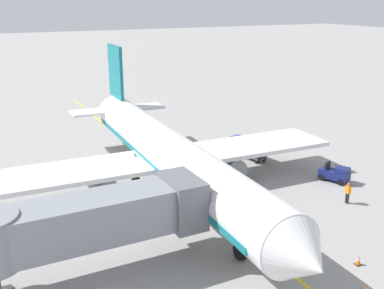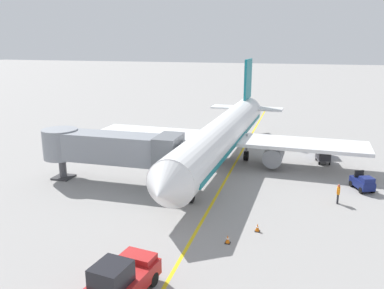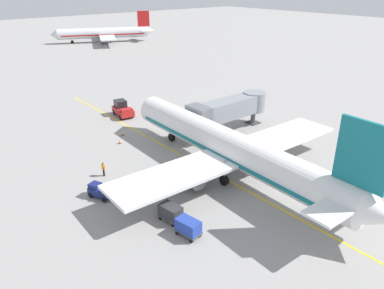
% 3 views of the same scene
% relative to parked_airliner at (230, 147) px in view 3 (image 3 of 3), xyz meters
% --- Properties ---
extents(ground_plane, '(400.00, 400.00, 0.00)m').
position_rel_parked_airliner_xyz_m(ground_plane, '(-1.35, -0.41, -3.19)').
color(ground_plane, gray).
extents(gate_lead_in_line, '(0.24, 80.00, 0.01)m').
position_rel_parked_airliner_xyz_m(gate_lead_in_line, '(-1.35, -0.41, -3.18)').
color(gate_lead_in_line, gold).
rests_on(gate_lead_in_line, ground).
extents(parked_airliner, '(30.17, 37.30, 10.63)m').
position_rel_parked_airliner_xyz_m(parked_airliner, '(0.00, 0.00, 0.00)').
color(parked_airliner, white).
rests_on(parked_airliner, ground).
extents(jet_bridge, '(13.65, 3.50, 4.98)m').
position_rel_parked_airliner_xyz_m(jet_bridge, '(8.93, 8.99, 0.27)').
color(jet_bridge, gray).
rests_on(jet_bridge, ground).
extents(pushback_tractor, '(2.82, 4.68, 2.40)m').
position_rel_parked_airliner_xyz_m(pushback_tractor, '(0.48, 24.68, -2.09)').
color(pushback_tractor, '#B21E1E').
rests_on(pushback_tractor, ground).
extents(baggage_tug_lead, '(2.05, 2.77, 1.62)m').
position_rel_parked_airliner_xyz_m(baggage_tug_lead, '(-13.75, 4.66, -2.47)').
color(baggage_tug_lead, navy).
rests_on(baggage_tug_lead, ground).
extents(baggage_cart_front, '(1.63, 2.97, 1.58)m').
position_rel_parked_airliner_xyz_m(baggage_cart_front, '(-10.65, -3.13, -2.24)').
color(baggage_cart_front, '#4C4C51').
rests_on(baggage_cart_front, ground).
extents(baggage_cart_second_in_train, '(1.63, 2.97, 1.58)m').
position_rel_parked_airliner_xyz_m(baggage_cart_second_in_train, '(-10.80, -5.84, -2.24)').
color(baggage_cart_second_in_train, '#4C4C51').
rests_on(baggage_cart_second_in_train, ground).
extents(ground_crew_wing_walker, '(0.26, 0.73, 1.69)m').
position_rel_parked_airliner_xyz_m(ground_crew_wing_walker, '(-11.36, 8.48, -2.23)').
color(ground_crew_wing_walker, '#232328').
rests_on(ground_crew_wing_walker, ground).
extents(safety_cone_nose_left, '(0.36, 0.36, 0.59)m').
position_rel_parked_airliner_xyz_m(safety_cone_nose_left, '(-5.53, 15.25, -2.90)').
color(safety_cone_nose_left, black).
rests_on(safety_cone_nose_left, ground).
extents(safety_cone_nose_right, '(0.36, 0.36, 0.59)m').
position_rel_parked_airliner_xyz_m(safety_cone_nose_right, '(-3.81, 17.48, -2.90)').
color(safety_cone_nose_right, black).
rests_on(safety_cone_nose_right, ground).
extents(distant_taxiing_airliner, '(33.48, 27.97, 10.10)m').
position_rel_parked_airliner_xyz_m(distant_taxiing_airliner, '(34.40, 95.75, -0.16)').
color(distant_taxiing_airliner, silver).
rests_on(distant_taxiing_airliner, ground).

